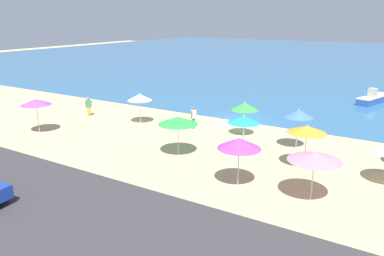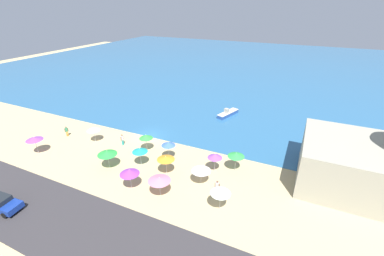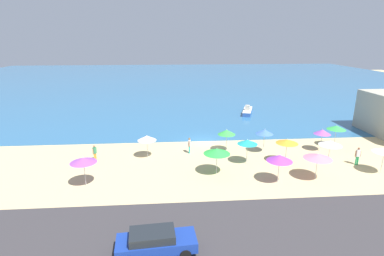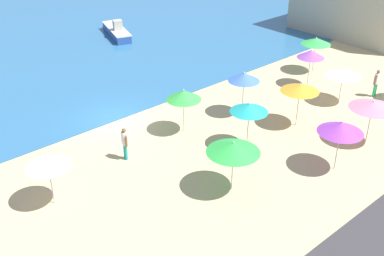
{
  "view_description": "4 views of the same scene",
  "coord_description": "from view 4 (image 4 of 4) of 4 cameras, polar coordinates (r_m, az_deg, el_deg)",
  "views": [
    {
      "loc": [
        12.11,
        -27.3,
        8.22
      ],
      "look_at": [
        -0.79,
        -5.99,
        0.81
      ],
      "focal_mm": 35.0,
      "sensor_mm": 36.0,
      "label": 1
    },
    {
      "loc": [
        20.93,
        -29.27,
        18.97
      ],
      "look_at": [
        6.23,
        2.66,
        1.61
      ],
      "focal_mm": 24.0,
      "sensor_mm": 36.0,
      "label": 2
    },
    {
      "loc": [
        -4.04,
        -34.0,
        11.94
      ],
      "look_at": [
        -1.48,
        -0.76,
        1.93
      ],
      "focal_mm": 28.0,
      "sensor_mm": 36.0,
      "label": 3
    },
    {
      "loc": [
        -13.16,
        -21.36,
        13.04
      ],
      "look_at": [
        0.73,
        -5.73,
        1.58
      ],
      "focal_mm": 45.0,
      "sensor_mm": 36.0,
      "label": 4
    }
  ],
  "objects": [
    {
      "name": "ground_plane",
      "position": [
        28.27,
        -8.85,
        0.88
      ],
      "size": [
        160.0,
        160.0,
        0.0
      ],
      "primitive_type": "plane",
      "color": "tan"
    },
    {
      "name": "beach_umbrella_0",
      "position": [
        24.47,
        6.79,
        2.39
      ],
      "size": [
        1.97,
        1.97,
        2.56
      ],
      "color": "#B2B2B7",
      "rests_on": "ground_plane"
    },
    {
      "name": "beach_umbrella_1",
      "position": [
        27.12,
        12.68,
        4.65
      ],
      "size": [
        2.14,
        2.14,
        2.57
      ],
      "color": "#B2B2B7",
      "rests_on": "ground_plane"
    },
    {
      "name": "beach_umbrella_3",
      "position": [
        23.48,
        17.24,
        0.07
      ],
      "size": [
        2.18,
        2.18,
        2.63
      ],
      "color": "#B2B2B7",
      "rests_on": "ground_plane"
    },
    {
      "name": "beach_umbrella_5",
      "position": [
        35.09,
        14.5,
        9.95
      ],
      "size": [
        2.06,
        2.06,
        2.57
      ],
      "color": "#B2B2B7",
      "rests_on": "ground_plane"
    },
    {
      "name": "beach_umbrella_6",
      "position": [
        32.67,
        13.92,
        8.52
      ],
      "size": [
        1.8,
        1.8,
        2.55
      ],
      "color": "#B2B2B7",
      "rests_on": "ground_plane"
    },
    {
      "name": "beach_umbrella_7",
      "position": [
        30.86,
        17.5,
        6.3
      ],
      "size": [
        2.23,
        2.23,
        2.25
      ],
      "color": "#B2B2B7",
      "rests_on": "ground_plane"
    },
    {
      "name": "beach_umbrella_8",
      "position": [
        26.54,
        20.65,
        2.57
      ],
      "size": [
        2.44,
        2.44,
        2.42
      ],
      "color": "#B2B2B7",
      "rests_on": "ground_plane"
    },
    {
      "name": "beach_umbrella_9",
      "position": [
        25.8,
        -1.0,
        3.93
      ],
      "size": [
        1.91,
        1.91,
        2.56
      ],
      "color": "#B2B2B7",
      "rests_on": "ground_plane"
    },
    {
      "name": "beach_umbrella_10",
      "position": [
        27.83,
        6.18,
        6.03
      ],
      "size": [
        1.85,
        1.85,
        2.7
      ],
      "color": "#B2B2B7",
      "rests_on": "ground_plane"
    },
    {
      "name": "beach_umbrella_11",
      "position": [
        21.04,
        -16.76,
        -3.84
      ],
      "size": [
        1.94,
        1.94,
        2.46
      ],
      "color": "#B2B2B7",
      "rests_on": "ground_plane"
    },
    {
      "name": "beach_umbrella_12",
      "position": [
        21.03,
        4.93,
        -2.3
      ],
      "size": [
        2.41,
        2.41,
        2.55
      ],
      "color": "#B2B2B7",
      "rests_on": "ground_plane"
    },
    {
      "name": "bather_1",
      "position": [
        24.07,
        -7.97,
        -1.64
      ],
      "size": [
        0.29,
        0.56,
        1.75
      ],
      "color": "teal",
      "rests_on": "ground_plane"
    },
    {
      "name": "bather_2",
      "position": [
        32.67,
        21.02,
        5.15
      ],
      "size": [
        0.57,
        0.24,
        1.81
      ],
      "color": "#28A35B",
      "rests_on": "ground_plane"
    },
    {
      "name": "skiff_nearshore",
      "position": [
        42.73,
        -8.93,
        11.25
      ],
      "size": [
        2.8,
        5.42,
        1.52
      ],
      "color": "#2C529B",
      "rests_on": "sea"
    }
  ]
}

